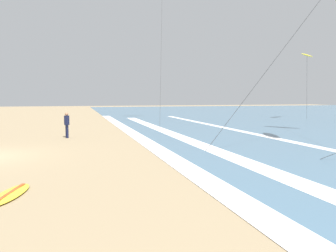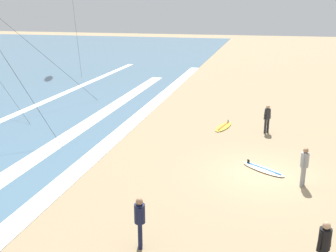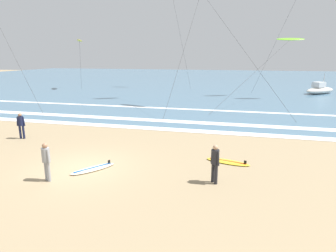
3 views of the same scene
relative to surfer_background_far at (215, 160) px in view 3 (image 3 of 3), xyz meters
name	(u,v)px [view 3 (image 3 of 3)]	position (x,y,z in m)	size (l,w,h in m)	color
ground_plane	(83,168)	(-5.93, 0.18, -0.96)	(160.00, 160.00, 0.00)	#9E8763
ocean_surface	(209,80)	(-5.93, 52.56, -0.95)	(140.00, 90.00, 0.01)	slate
wave_foam_shoreline	(131,127)	(-6.65, 7.96, -0.94)	(58.07, 0.95, 0.01)	white
wave_foam_mid_break	(131,119)	(-7.59, 10.52, -0.94)	(45.84, 1.01, 0.01)	white
wave_foam_outer_break	(181,109)	(-4.65, 15.98, -0.94)	(55.90, 0.63, 0.01)	white
surfer_background_far	(215,160)	(0.00, 0.00, 0.00)	(0.42, 0.43, 1.60)	#232328
surfer_foreground_main	(21,123)	(-12.06, 3.58, 0.00)	(0.51, 0.32, 1.60)	#141938
surfer_mid_group	(46,158)	(-6.59, -1.42, 0.00)	(0.50, 0.32, 1.60)	gray
surfboard_left_pile	(93,169)	(-5.40, 0.09, -0.91)	(1.71, 2.06, 0.25)	beige
surfboard_foreground_flat	(228,162)	(0.43, 2.44, -0.91)	(2.18, 1.08, 0.25)	yellow
kite_lime_high_left	(290,40)	(5.93, 25.32, 5.80)	(9.39, 12.36, 7.03)	#70C628
kite_yellow_high_right	(79,41)	(-22.76, 29.15, 6.20)	(2.47, 3.07, 7.39)	yellow
offshore_boat	(320,90)	(11.18, 31.81, -0.40)	(4.93, 4.82, 2.70)	beige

